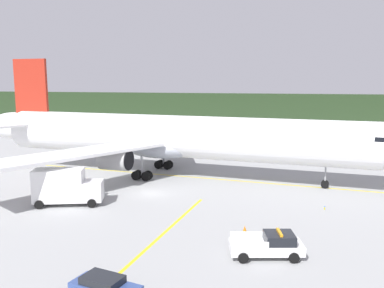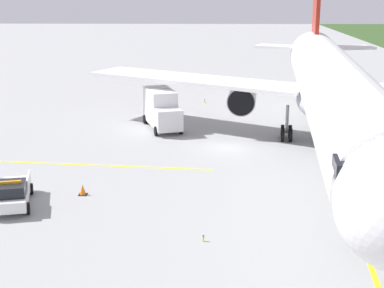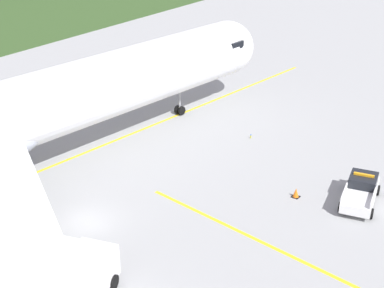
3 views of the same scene
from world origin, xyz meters
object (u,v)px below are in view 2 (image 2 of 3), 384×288
at_px(catering_truck, 162,109).
at_px(ops_pickup_truck, 11,193).
at_px(airliner, 333,89).
at_px(apron_cone, 83,190).

bearing_deg(catering_truck, ops_pickup_truck, -21.07).
xyz_separation_m(airliner, ops_pickup_truck, (13.56, -23.00, -4.34)).
bearing_deg(catering_truck, airliner, 63.84).
bearing_deg(ops_pickup_truck, airliner, 120.52).
relative_size(catering_truck, apron_cone, 10.09).
height_order(ops_pickup_truck, catering_truck, catering_truck).
bearing_deg(apron_cone, catering_truck, 168.09).
bearing_deg(airliner, apron_cone, -58.91).
bearing_deg(catering_truck, apron_cone, -11.91).
height_order(airliner, catering_truck, airliner).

